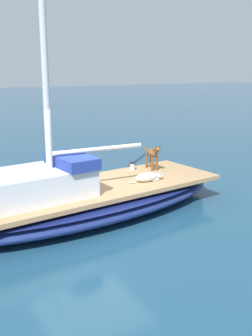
{
  "coord_description": "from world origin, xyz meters",
  "views": [
    {
      "loc": [
        -8.16,
        3.27,
        3.35
      ],
      "look_at": [
        0.0,
        -1.0,
        1.01
      ],
      "focal_mm": 42.84,
      "sensor_mm": 36.0,
      "label": 1
    }
  ],
  "objects": [
    {
      "name": "ground_plane",
      "position": [
        0.0,
        0.0,
        0.0
      ],
      "size": [
        120.0,
        120.0,
        0.0
      ],
      "primitive_type": "plane",
      "color": "navy"
    },
    {
      "name": "sailboat_main",
      "position": [
        0.0,
        0.0,
        0.34
      ],
      "size": [
        3.52,
        7.52,
        0.66
      ],
      "color": "navy",
      "rests_on": "ground"
    },
    {
      "name": "mast_main",
      "position": [
        -0.13,
        0.76,
        4.57
      ],
      "size": [
        0.14,
        2.27,
        8.61
      ],
      "color": "silver",
      "rests_on": "sailboat_main"
    },
    {
      "name": "cabin_house",
      "position": [
        -0.17,
        1.1,
        1.01
      ],
      "size": [
        1.7,
        2.4,
        0.84
      ],
      "color": "silver",
      "rests_on": "sailboat_main"
    },
    {
      "name": "dog_white",
      "position": [
        -0.17,
        -1.5,
        0.77
      ],
      "size": [
        0.26,
        0.95,
        0.22
      ],
      "color": "silver",
      "rests_on": "sailboat_main"
    },
    {
      "name": "dog_brown",
      "position": [
        0.76,
        -2.2,
        1.08
      ],
      "size": [
        0.94,
        0.28,
        0.7
      ],
      "color": "brown",
      "rests_on": "sailboat_main"
    },
    {
      "name": "deck_winch",
      "position": [
        0.97,
        -1.7,
        0.76
      ],
      "size": [
        0.16,
        0.16,
        0.21
      ],
      "color": "#B7B7BC",
      "rests_on": "sailboat_main"
    }
  ]
}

